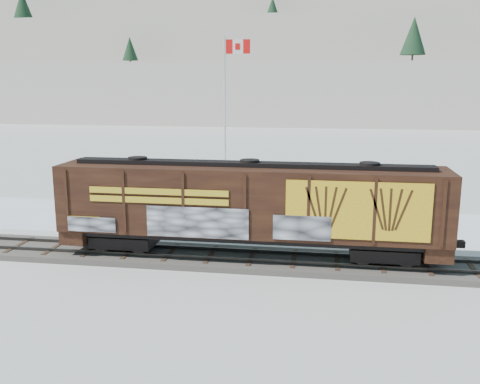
% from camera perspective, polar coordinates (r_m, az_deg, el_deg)
% --- Properties ---
extents(ground, '(500.00, 500.00, 0.00)m').
position_cam_1_polar(ground, '(26.05, -3.14, -7.28)').
color(ground, white).
rests_on(ground, ground).
extents(rail_track, '(50.00, 3.40, 0.43)m').
position_cam_1_polar(rail_track, '(26.00, -3.15, -6.97)').
color(rail_track, '#59544C').
rests_on(rail_track, ground).
extents(parking_strip, '(40.00, 8.00, 0.03)m').
position_cam_1_polar(parking_strip, '(33.10, -0.41, -3.08)').
color(parking_strip, white).
rests_on(parking_strip, ground).
extents(hillside, '(360.00, 110.00, 93.00)m').
position_cam_1_polar(hillside, '(164.04, 7.41, 13.71)').
color(hillside, white).
rests_on(hillside, ground).
extents(hopper_railcar, '(17.94, 3.06, 4.41)m').
position_cam_1_polar(hopper_railcar, '(24.92, 1.04, -1.22)').
color(hopper_railcar, black).
rests_on(hopper_railcar, rail_track).
extents(flagpole, '(2.30, 0.90, 11.59)m').
position_cam_1_polar(flagpole, '(39.66, -1.45, 5.68)').
color(flagpole, silver).
rests_on(flagpole, ground).
extents(car_silver, '(4.02, 1.86, 1.33)m').
position_cam_1_polar(car_silver, '(35.41, -11.94, -1.22)').
color(car_silver, silver).
rests_on(car_silver, parking_strip).
extents(car_white, '(4.40, 1.57, 1.44)m').
position_cam_1_polar(car_white, '(34.43, -7.23, -1.32)').
color(car_white, white).
rests_on(car_white, parking_strip).
extents(car_dark, '(5.36, 3.46, 1.45)m').
position_cam_1_polar(car_dark, '(32.60, 17.50, -2.53)').
color(car_dark, black).
rests_on(car_dark, parking_strip).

